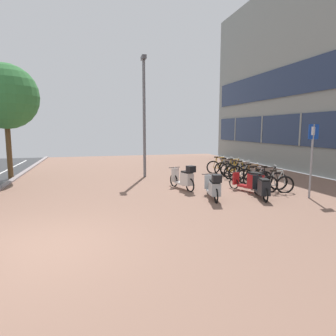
% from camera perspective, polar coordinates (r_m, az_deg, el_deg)
% --- Properties ---
extents(ground, '(21.00, 40.00, 0.13)m').
position_cam_1_polar(ground, '(6.42, -11.26, -14.37)').
color(ground, '#2D2E30').
extents(bicycle_rack_00, '(1.21, 0.52, 0.93)m').
position_cam_1_polar(bicycle_rack_00, '(11.59, 20.59, -2.96)').
color(bicycle_rack_00, black).
rests_on(bicycle_rack_00, ground).
extents(bicycle_rack_01, '(1.33, 0.65, 1.01)m').
position_cam_1_polar(bicycle_rack_01, '(12.11, 19.15, -2.34)').
color(bicycle_rack_01, black).
rests_on(bicycle_rack_01, ground).
extents(bicycle_rack_02, '(1.27, 0.48, 0.94)m').
position_cam_1_polar(bicycle_rack_02, '(12.56, 17.21, -2.01)').
color(bicycle_rack_02, black).
rests_on(bicycle_rack_02, ground).
extents(bicycle_rack_03, '(1.21, 0.64, 0.95)m').
position_cam_1_polar(bicycle_rack_03, '(13.13, 16.22, -1.54)').
color(bicycle_rack_03, black).
rests_on(bicycle_rack_03, ground).
extents(bicycle_rack_04, '(1.25, 0.77, 1.03)m').
position_cam_1_polar(bicycle_rack_04, '(13.60, 14.61, -1.06)').
color(bicycle_rack_04, black).
rests_on(bicycle_rack_04, ground).
extents(bicycle_rack_05, '(1.34, 0.48, 0.98)m').
position_cam_1_polar(bicycle_rack_05, '(14.14, 13.48, -0.76)').
color(bicycle_rack_05, black).
rests_on(bicycle_rack_05, ground).
extents(bicycle_rack_06, '(1.27, 0.66, 1.00)m').
position_cam_1_polar(bicycle_rack_06, '(14.74, 12.84, -0.38)').
color(bicycle_rack_06, black).
rests_on(bicycle_rack_06, ground).
extents(bicycle_rack_07, '(1.37, 0.48, 0.98)m').
position_cam_1_polar(bicycle_rack_07, '(15.24, 11.56, -0.10)').
color(bicycle_rack_07, black).
rests_on(bicycle_rack_07, ground).
extents(bicycle_rack_08, '(1.29, 0.66, 0.98)m').
position_cam_1_polar(bicycle_rack_08, '(15.72, 10.08, 0.17)').
color(bicycle_rack_08, black).
rests_on(bicycle_rack_08, ground).
extents(scooter_near, '(0.74, 1.62, 0.76)m').
position_cam_1_polar(scooter_near, '(10.36, 17.98, -3.70)').
color(scooter_near, black).
rests_on(scooter_near, ground).
extents(scooter_mid, '(0.71, 1.82, 0.95)m').
position_cam_1_polar(scooter_mid, '(9.89, 8.92, -3.73)').
color(scooter_mid, black).
rests_on(scooter_mid, ground).
extents(scooter_far, '(0.74, 1.69, 1.02)m').
position_cam_1_polar(scooter_far, '(11.35, 3.24, -2.01)').
color(scooter_far, black).
rests_on(scooter_far, ground).
extents(scooter_extra, '(0.85, 1.60, 0.79)m').
position_cam_1_polar(scooter_extra, '(11.36, 15.98, -2.58)').
color(scooter_extra, black).
rests_on(scooter_extra, ground).
extents(parking_sign, '(0.40, 0.07, 2.52)m').
position_cam_1_polar(parking_sign, '(10.98, 26.40, 2.65)').
color(parking_sign, gray).
rests_on(parking_sign, ground).
extents(lamp_post, '(0.20, 0.52, 5.80)m').
position_cam_1_polar(lamp_post, '(14.39, -4.70, 11.07)').
color(lamp_post, slate).
rests_on(lamp_post, ground).
extents(street_tree, '(3.00, 3.00, 5.35)m').
position_cam_1_polar(street_tree, '(15.70, -29.32, 12.10)').
color(street_tree, brown).
rests_on(street_tree, ground).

